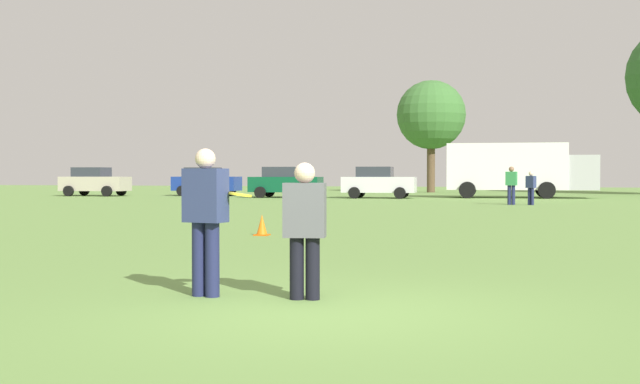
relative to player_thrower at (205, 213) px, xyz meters
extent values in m
plane|color=#6B9347|center=(1.58, -0.67, -0.96)|extent=(159.49, 159.49, 0.00)
cylinder|color=#1E234C|center=(-0.09, 0.02, -0.53)|extent=(0.16, 0.16, 0.85)
cylinder|color=#1E234C|center=(0.09, -0.02, -0.53)|extent=(0.16, 0.16, 0.85)
cube|color=navy|center=(0.00, 0.00, 0.20)|extent=(0.51, 0.35, 0.61)
sphere|color=beige|center=(0.00, 0.00, 0.62)|extent=(0.23, 0.23, 0.23)
cylinder|color=black|center=(1.25, 0.08, -0.61)|extent=(0.16, 0.16, 0.70)
cylinder|color=black|center=(1.07, 0.05, -0.61)|extent=(0.16, 0.16, 0.70)
cube|color=#595960|center=(1.16, 0.07, 0.04)|extent=(0.50, 0.33, 0.61)
sphere|color=beige|center=(1.16, 0.07, 0.46)|extent=(0.23, 0.23, 0.23)
cylinder|color=yellow|center=(0.38, 0.10, 0.21)|extent=(0.27, 0.27, 0.07)
cube|color=#D8590C|center=(-2.28, 8.74, -0.94)|extent=(0.32, 0.32, 0.03)
cone|color=orange|center=(-2.28, 8.74, -0.70)|extent=(0.24, 0.24, 0.45)
cube|color=#B7AD99|center=(-23.03, 37.01, -0.18)|extent=(4.28, 2.00, 0.90)
cube|color=#2D333D|center=(-23.28, 37.00, 0.54)|extent=(2.08, 1.73, 0.64)
cylinder|color=black|center=(-21.77, 38.07, -0.63)|extent=(0.67, 0.25, 0.66)
cylinder|color=black|center=(-21.68, 36.07, -0.63)|extent=(0.67, 0.25, 0.66)
cylinder|color=black|center=(-24.37, 37.95, -0.63)|extent=(0.67, 0.25, 0.66)
cylinder|color=black|center=(-24.28, 35.95, -0.63)|extent=(0.67, 0.25, 0.66)
cube|color=navy|center=(-16.35, 39.28, -0.18)|extent=(4.28, 2.00, 0.90)
cube|color=#2D333D|center=(-16.60, 39.27, 0.54)|extent=(2.08, 1.73, 0.64)
cylinder|color=black|center=(-15.10, 40.34, -0.63)|extent=(0.67, 0.25, 0.66)
cylinder|color=black|center=(-15.01, 38.35, -0.63)|extent=(0.67, 0.25, 0.66)
cylinder|color=black|center=(-17.70, 40.22, -0.63)|extent=(0.67, 0.25, 0.66)
cylinder|color=black|center=(-17.61, 38.22, -0.63)|extent=(0.67, 0.25, 0.66)
cube|color=#0C4C2D|center=(-10.27, 36.76, -0.18)|extent=(4.28, 2.00, 0.90)
cube|color=#2D333D|center=(-10.52, 36.75, 0.54)|extent=(2.08, 1.73, 0.64)
cylinder|color=black|center=(-9.02, 37.82, -0.63)|extent=(0.67, 0.25, 0.66)
cylinder|color=black|center=(-8.92, 35.83, -0.63)|extent=(0.67, 0.25, 0.66)
cylinder|color=black|center=(-11.62, 37.70, -0.63)|extent=(0.67, 0.25, 0.66)
cylinder|color=black|center=(-11.52, 35.70, -0.63)|extent=(0.67, 0.25, 0.66)
cube|color=silver|center=(-4.70, 36.99, -0.18)|extent=(4.28, 2.00, 0.90)
cube|color=#2D333D|center=(-4.95, 36.98, 0.54)|extent=(2.08, 1.73, 0.64)
cylinder|color=black|center=(-3.44, 38.05, -0.63)|extent=(0.67, 0.25, 0.66)
cylinder|color=black|center=(-3.35, 36.06, -0.63)|extent=(0.67, 0.25, 0.66)
cylinder|color=black|center=(-6.04, 37.93, -0.63)|extent=(0.67, 0.25, 0.66)
cylinder|color=black|center=(-5.95, 35.93, -0.63)|extent=(0.67, 0.25, 0.66)
cube|color=white|center=(2.40, 39.52, 0.87)|extent=(6.91, 2.82, 2.70)
cube|color=#B2B2B7|center=(6.59, 39.72, 0.52)|extent=(1.91, 2.38, 2.00)
cylinder|color=black|center=(4.54, 40.99, -0.48)|extent=(0.97, 0.32, 0.96)
cylinder|color=black|center=(4.67, 38.26, -0.48)|extent=(0.97, 0.32, 0.96)
cylinder|color=black|center=(0.13, 40.79, -0.48)|extent=(0.97, 0.32, 0.96)
cylinder|color=black|center=(0.26, 38.05, -0.48)|extent=(0.97, 0.32, 0.96)
cylinder|color=#1E234C|center=(2.80, 28.75, -0.51)|extent=(0.17, 0.17, 0.88)
cylinder|color=#1E234C|center=(2.98, 28.71, -0.51)|extent=(0.17, 0.17, 0.88)
cube|color=#338C4C|center=(2.89, 28.73, 0.24)|extent=(0.53, 0.38, 0.62)
sphere|color=#8C664C|center=(2.89, 28.73, 0.67)|extent=(0.24, 0.24, 0.24)
cylinder|color=#1E234C|center=(3.81, 28.66, -0.57)|extent=(0.14, 0.14, 0.77)
cylinder|color=#1E234C|center=(3.68, 28.76, -0.57)|extent=(0.14, 0.14, 0.77)
cube|color=navy|center=(3.75, 28.71, 0.09)|extent=(0.48, 0.44, 0.55)
sphere|color=beige|center=(3.75, 28.71, 0.46)|extent=(0.21, 0.21, 0.21)
cylinder|color=brown|center=(-3.49, 52.36, 0.88)|extent=(0.61, 0.61, 3.67)
sphere|color=#3D7033|center=(-3.49, 52.36, 4.94)|extent=(5.24, 5.24, 5.24)
camera|label=1|loc=(3.55, -8.48, 0.45)|focal=44.80mm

